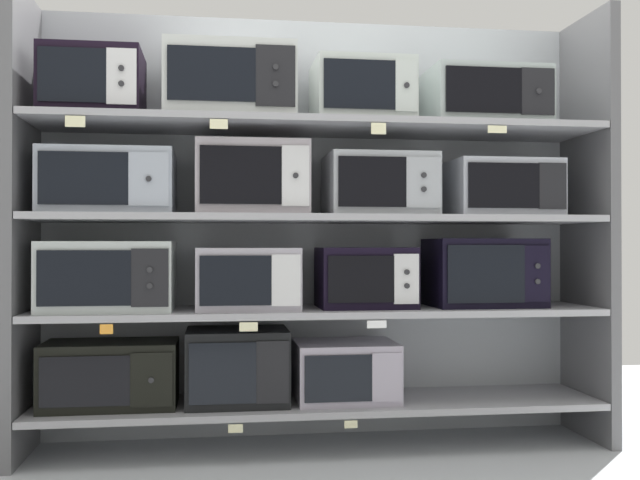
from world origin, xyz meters
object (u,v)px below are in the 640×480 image
at_px(microwave_10, 499,189).
at_px(microwave_4, 247,278).
at_px(microwave_2, 345,371).
at_px(microwave_3, 109,276).
at_px(microwave_6, 484,272).
at_px(microwave_12, 230,85).
at_px(microwave_0, 111,374).
at_px(microwave_13, 362,93).
at_px(microwave_1, 237,366).
at_px(microwave_14, 484,99).
at_px(microwave_7, 109,182).
at_px(microwave_5, 365,278).
at_px(microwave_11, 93,85).
at_px(microwave_9, 379,186).
at_px(microwave_8, 252,179).

bearing_deg(microwave_10, microwave_4, 180.00).
relative_size(microwave_2, microwave_10, 0.94).
relative_size(microwave_3, microwave_4, 1.24).
relative_size(microwave_6, microwave_12, 0.88).
height_order(microwave_0, microwave_6, microwave_6).
xyz_separation_m(microwave_3, microwave_10, (1.80, -0.00, 0.40)).
distance_m(microwave_12, microwave_13, 0.61).
xyz_separation_m(microwave_1, microwave_14, (1.16, -0.00, 1.24)).
xyz_separation_m(microwave_7, microwave_10, (1.80, 0.00, -0.01)).
height_order(microwave_0, microwave_1, microwave_1).
relative_size(microwave_4, microwave_12, 0.79).
xyz_separation_m(microwave_0, microwave_7, (-0.01, -0.00, 0.85)).
height_order(microwave_0, microwave_3, microwave_3).
bearing_deg(microwave_5, microwave_11, -180.00).
relative_size(microwave_3, microwave_13, 1.27).
relative_size(microwave_4, microwave_6, 0.90).
bearing_deg(microwave_3, microwave_4, -0.00).
bearing_deg(microwave_7, microwave_1, 0.00).
relative_size(microwave_3, microwave_12, 0.98).
distance_m(microwave_0, microwave_9, 1.48).
xyz_separation_m(microwave_8, microwave_10, (1.17, -0.00, -0.03)).
bearing_deg(microwave_1, microwave_14, -0.00).
bearing_deg(microwave_3, microwave_0, 0.94).
height_order(microwave_0, microwave_9, microwave_9).
distance_m(microwave_4, microwave_13, 1.00).
bearing_deg(microwave_3, microwave_1, -0.00).
height_order(microwave_1, microwave_7, microwave_7).
bearing_deg(microwave_12, microwave_14, -0.01).
height_order(microwave_4, microwave_10, microwave_10).
height_order(microwave_6, microwave_7, microwave_7).
distance_m(microwave_4, microwave_10, 1.26).
xyz_separation_m(microwave_0, microwave_1, (0.56, -0.00, 0.02)).
relative_size(microwave_0, microwave_8, 1.16).
distance_m(microwave_9, microwave_10, 0.58).
bearing_deg(microwave_10, microwave_12, 179.99).
relative_size(microwave_1, microwave_9, 0.93).
bearing_deg(microwave_12, microwave_8, -0.14).
bearing_deg(microwave_12, microwave_2, -0.02).
bearing_deg(microwave_3, microwave_8, -0.00).
xyz_separation_m(microwave_9, microwave_13, (-0.08, 0.00, 0.43)).
xyz_separation_m(microwave_2, microwave_3, (-1.06, -0.00, 0.44)).
distance_m(microwave_3, microwave_7, 0.41).
bearing_deg(microwave_0, microwave_6, -0.01).
relative_size(microwave_2, microwave_11, 1.08).
bearing_deg(microwave_2, microwave_5, -0.02).
bearing_deg(microwave_10, microwave_6, -179.83).
xyz_separation_m(microwave_2, microwave_7, (-1.06, -0.00, 0.86)).
xyz_separation_m(microwave_1, microwave_10, (1.24, -0.00, 0.81)).
bearing_deg(microwave_12, microwave_0, -179.99).
distance_m(microwave_0, microwave_1, 0.56).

